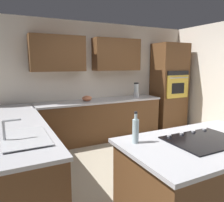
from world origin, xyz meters
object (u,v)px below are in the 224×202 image
mixing_bowl (87,98)px  oil_bottle (136,130)px  sink_unit (25,138)px  blender (136,91)px  cooktop (204,140)px  wall_oven (169,87)px

mixing_bowl → oil_bottle: size_ratio=0.65×
sink_unit → blender: blender is taller
cooktop → mixing_bowl: bearing=-85.2°
wall_oven → blender: (1.00, -0.00, -0.05)m
sink_unit → oil_bottle: size_ratio=2.17×
cooktop → oil_bottle: oil_bottle is taller
wall_oven → cooktop: 3.49m
oil_bottle → cooktop: bearing=158.5°
wall_oven → cooktop: (2.01, 2.85, -0.19)m
wall_oven → mixing_bowl: (2.25, -0.00, -0.14)m
cooktop → wall_oven: bearing=-125.2°
sink_unit → cooktop: 1.89m
cooktop → oil_bottle: size_ratio=2.36×
wall_oven → blender: size_ratio=6.35×
sink_unit → mixing_bowl: (-1.43, -1.96, 0.04)m
oil_bottle → wall_oven: bearing=-136.1°
cooktop → sink_unit: bearing=-27.9°
sink_unit → cooktop: (-1.67, 0.88, -0.01)m
blender → mixing_bowl: blender is taller
wall_oven → oil_bottle: (2.68, 2.58, -0.06)m
sink_unit → wall_oven: bearing=-151.9°
blender → oil_bottle: size_ratio=1.07×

